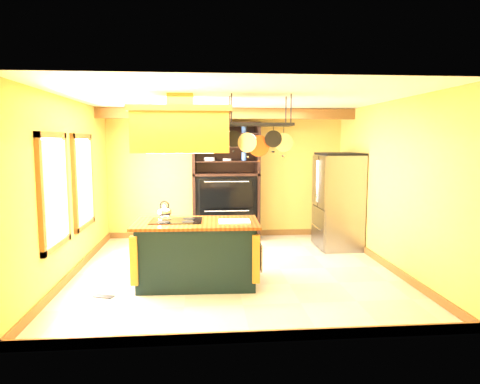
{
  "coord_description": "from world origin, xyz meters",
  "views": [
    {
      "loc": [
        -0.48,
        -6.65,
        2.06
      ],
      "look_at": [
        0.12,
        0.3,
        1.23
      ],
      "focal_mm": 32.0,
      "sensor_mm": 36.0,
      "label": 1
    }
  ],
  "objects": [
    {
      "name": "pot_rack",
      "position": [
        0.32,
        -0.61,
        2.19
      ],
      "size": [
        0.98,
        0.45,
        0.86
      ],
      "color": "black",
      "rests_on": "ceiling"
    },
    {
      "name": "hutch",
      "position": [
        -0.02,
        2.23,
        0.93
      ],
      "size": [
        1.38,
        0.62,
        2.44
      ],
      "color": "black",
      "rests_on": "floor"
    },
    {
      "name": "window_near",
      "position": [
        -2.47,
        -0.8,
        1.4
      ],
      "size": [
        0.06,
        1.06,
        1.56
      ],
      "color": "brown",
      "rests_on": "wall_left"
    },
    {
      "name": "floor_register",
      "position": [
        -1.82,
        -1.03,
        0.01
      ],
      "size": [
        0.3,
        0.21,
        0.01
      ],
      "primitive_type": "cube",
      "rotation": [
        0.0,
        0.0,
        -0.33
      ],
      "color": "black",
      "rests_on": "floor"
    },
    {
      "name": "window_far",
      "position": [
        -2.47,
        0.6,
        1.4
      ],
      "size": [
        0.06,
        1.06,
        1.56
      ],
      "color": "brown",
      "rests_on": "wall_left"
    },
    {
      "name": "wall_left",
      "position": [
        -2.5,
        0.0,
        1.35
      ],
      "size": [
        0.02,
        5.0,
        2.7
      ],
      "primitive_type": "cube",
      "color": "gold",
      "rests_on": "floor"
    },
    {
      "name": "kitchen_island",
      "position": [
        -0.59,
        -0.62,
        0.47
      ],
      "size": [
        1.79,
        1.03,
        1.11
      ],
      "rotation": [
        0.0,
        0.0,
        -0.03
      ],
      "color": "black",
      "rests_on": "floor"
    },
    {
      "name": "range_hood",
      "position": [
        -0.79,
        -0.62,
        2.24
      ],
      "size": [
        1.38,
        0.78,
        0.8
      ],
      "color": "#C78531",
      "rests_on": "ceiling"
    },
    {
      "name": "wall_right",
      "position": [
        2.5,
        0.0,
        1.35
      ],
      "size": [
        0.02,
        5.0,
        2.7
      ],
      "primitive_type": "cube",
      "color": "gold",
      "rests_on": "floor"
    },
    {
      "name": "wall_back",
      "position": [
        0.0,
        2.5,
        1.35
      ],
      "size": [
        5.0,
        0.02,
        2.7
      ],
      "primitive_type": "cube",
      "color": "gold",
      "rests_on": "floor"
    },
    {
      "name": "wall_front",
      "position": [
        0.0,
        -2.5,
        1.35
      ],
      "size": [
        5.0,
        0.02,
        2.7
      ],
      "primitive_type": "cube",
      "color": "gold",
      "rests_on": "floor"
    },
    {
      "name": "floor",
      "position": [
        0.0,
        0.0,
        0.0
      ],
      "size": [
        5.0,
        5.0,
        0.0
      ],
      "primitive_type": "plane",
      "color": "beige",
      "rests_on": "ground"
    },
    {
      "name": "refrigerator",
      "position": [
        2.09,
        1.3,
        0.87
      ],
      "size": [
        0.78,
        0.92,
        1.8
      ],
      "color": "gray",
      "rests_on": "floor"
    },
    {
      "name": "ceiling_beam",
      "position": [
        0.0,
        1.7,
        2.59
      ],
      "size": [
        5.0,
        0.15,
        0.2
      ],
      "primitive_type": "cube",
      "color": "brown",
      "rests_on": "ceiling"
    },
    {
      "name": "ceiling",
      "position": [
        0.0,
        0.0,
        2.7
      ],
      "size": [
        5.0,
        5.0,
        0.0
      ],
      "primitive_type": "plane",
      "rotation": [
        3.14,
        0.0,
        0.0
      ],
      "color": "white",
      "rests_on": "wall_back"
    }
  ]
}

